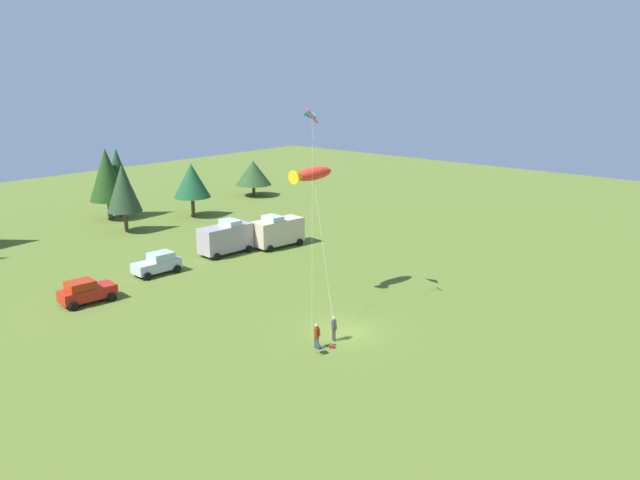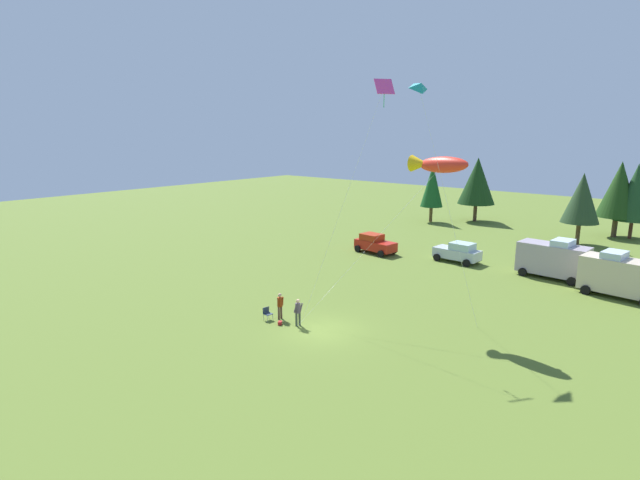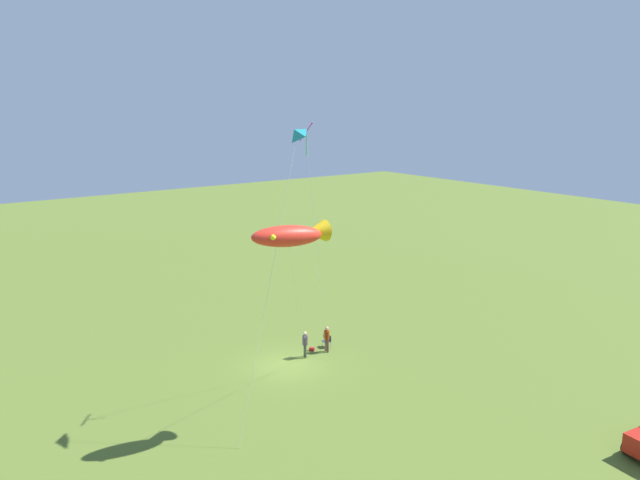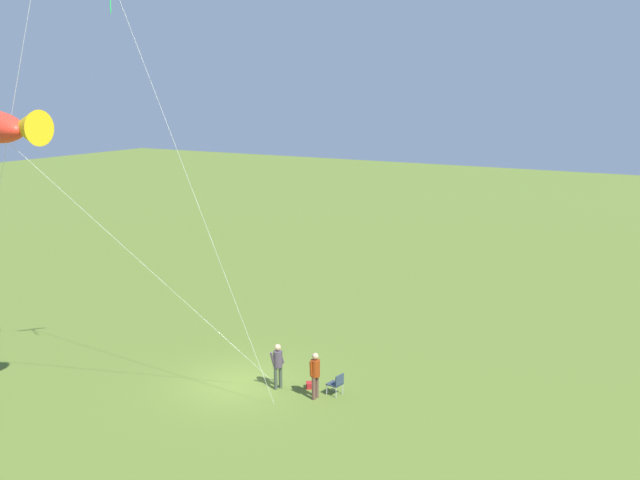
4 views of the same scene
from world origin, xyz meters
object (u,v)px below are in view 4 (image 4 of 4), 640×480
(folding_chair, at_px, (337,383))
(backpack_on_grass, at_px, (309,385))
(person_spectator, at_px, (315,372))
(person_kite_flyer, at_px, (278,363))

(folding_chair, xyz_separation_m, backpack_on_grass, (1.23, -0.07, -0.38))
(person_spectator, bearing_deg, person_kite_flyer, -2.80)
(folding_chair, bearing_deg, person_spectator, 56.45)
(backpack_on_grass, bearing_deg, person_kite_flyer, 32.38)
(folding_chair, relative_size, backpack_on_grass, 2.56)
(person_spectator, xyz_separation_m, backpack_on_grass, (0.68, -0.71, -0.91))
(person_kite_flyer, height_order, folding_chair, person_kite_flyer)
(person_spectator, bearing_deg, backpack_on_grass, -45.83)
(person_spectator, height_order, backpack_on_grass, person_spectator)
(person_kite_flyer, height_order, backpack_on_grass, person_kite_flyer)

